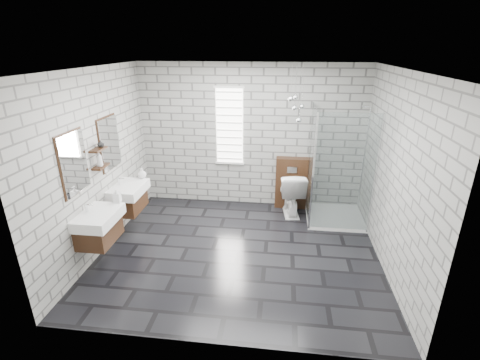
% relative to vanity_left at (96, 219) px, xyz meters
% --- Properties ---
extents(floor, '(4.20, 3.60, 0.02)m').
position_rel_vanity_left_xyz_m(floor, '(1.91, 0.59, -0.77)').
color(floor, black).
rests_on(floor, ground).
extents(ceiling, '(4.20, 3.60, 0.02)m').
position_rel_vanity_left_xyz_m(ceiling, '(1.91, 0.59, 1.95)').
color(ceiling, white).
rests_on(ceiling, wall_back).
extents(wall_back, '(4.20, 0.02, 2.70)m').
position_rel_vanity_left_xyz_m(wall_back, '(1.91, 2.40, 0.59)').
color(wall_back, '#A2A29D').
rests_on(wall_back, floor).
extents(wall_front, '(4.20, 0.02, 2.70)m').
position_rel_vanity_left_xyz_m(wall_front, '(1.91, -1.22, 0.59)').
color(wall_front, '#A2A29D').
rests_on(wall_front, floor).
extents(wall_left, '(0.02, 3.60, 2.70)m').
position_rel_vanity_left_xyz_m(wall_left, '(-0.20, 0.59, 0.59)').
color(wall_left, '#A2A29D').
rests_on(wall_left, floor).
extents(wall_right, '(0.02, 3.60, 2.70)m').
position_rel_vanity_left_xyz_m(wall_right, '(4.02, 0.59, 0.59)').
color(wall_right, '#A2A29D').
rests_on(wall_right, floor).
extents(vanity_left, '(0.47, 0.70, 1.57)m').
position_rel_vanity_left_xyz_m(vanity_left, '(0.00, 0.00, 0.00)').
color(vanity_left, '#392111').
rests_on(vanity_left, wall_left).
extents(vanity_right, '(0.47, 0.70, 1.57)m').
position_rel_vanity_left_xyz_m(vanity_right, '(0.00, 0.99, 0.00)').
color(vanity_right, '#392111').
rests_on(vanity_right, wall_left).
extents(shelf_lower, '(0.14, 0.30, 0.03)m').
position_rel_vanity_left_xyz_m(shelf_lower, '(-0.12, 0.54, 0.56)').
color(shelf_lower, '#392111').
rests_on(shelf_lower, wall_left).
extents(shelf_upper, '(0.14, 0.30, 0.03)m').
position_rel_vanity_left_xyz_m(shelf_upper, '(-0.12, 0.54, 0.82)').
color(shelf_upper, '#392111').
rests_on(shelf_upper, wall_left).
extents(window, '(0.56, 0.05, 1.48)m').
position_rel_vanity_left_xyz_m(window, '(1.51, 2.37, 0.79)').
color(window, white).
rests_on(window, wall_back).
extents(cistern_panel, '(0.60, 0.20, 1.00)m').
position_rel_vanity_left_xyz_m(cistern_panel, '(2.71, 2.29, -0.26)').
color(cistern_panel, '#392111').
rests_on(cistern_panel, floor).
extents(flush_plate, '(0.18, 0.01, 0.12)m').
position_rel_vanity_left_xyz_m(flush_plate, '(2.71, 2.19, 0.04)').
color(flush_plate, silver).
rests_on(flush_plate, cistern_panel).
extents(shower_enclosure, '(1.00, 1.00, 2.03)m').
position_rel_vanity_left_xyz_m(shower_enclosure, '(3.41, 1.77, -0.25)').
color(shower_enclosure, white).
rests_on(shower_enclosure, floor).
extents(pendant_cluster, '(0.29, 0.23, 0.96)m').
position_rel_vanity_left_xyz_m(pendant_cluster, '(2.71, 1.97, 1.27)').
color(pendant_cluster, silver).
rests_on(pendant_cluster, ceiling).
extents(toilet, '(0.55, 0.85, 0.82)m').
position_rel_vanity_left_xyz_m(toilet, '(2.71, 2.04, -0.35)').
color(toilet, white).
rests_on(toilet, floor).
extents(soap_bottle_a, '(0.10, 0.11, 0.21)m').
position_rel_vanity_left_xyz_m(soap_bottle_a, '(0.16, 0.35, 0.20)').
color(soap_bottle_a, '#B2B2B2').
rests_on(soap_bottle_a, vanity_left).
extents(soap_bottle_b, '(0.15, 0.15, 0.18)m').
position_rel_vanity_left_xyz_m(soap_bottle_b, '(0.15, 1.33, 0.18)').
color(soap_bottle_b, '#B2B2B2').
rests_on(soap_bottle_b, vanity_right).
extents(soap_bottle_c, '(0.11, 0.11, 0.23)m').
position_rel_vanity_left_xyz_m(soap_bottle_c, '(-0.11, 0.51, 0.69)').
color(soap_bottle_c, '#B2B2B2').
rests_on(soap_bottle_c, shelf_lower).
extents(vase, '(0.12, 0.12, 0.10)m').
position_rel_vanity_left_xyz_m(vase, '(-0.11, 0.61, 0.89)').
color(vase, '#B2B2B2').
rests_on(vase, shelf_upper).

